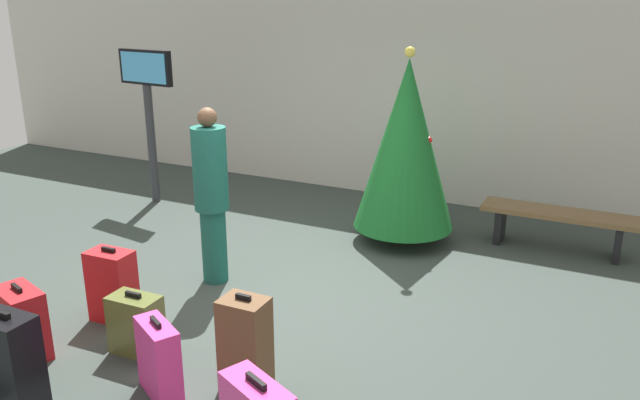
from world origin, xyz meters
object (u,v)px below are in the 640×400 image
at_px(holiday_tree, 406,145).
at_px(suitcase_6, 11,367).
at_px(suitcase_7, 22,323).
at_px(suitcase_1, 136,324).
at_px(suitcase_3, 245,345).
at_px(suitcase_0, 112,286).
at_px(waiting_bench, 558,220).
at_px(flight_info_kiosk, 148,97).
at_px(traveller_0, 211,193).
at_px(suitcase_2, 159,360).

distance_m(holiday_tree, suitcase_6, 4.68).
bearing_deg(suitcase_7, suitcase_1, 30.15).
bearing_deg(suitcase_3, suitcase_0, 167.83).
xyz_separation_m(suitcase_0, suitcase_7, (-0.20, -0.79, -0.04)).
distance_m(waiting_bench, suitcase_6, 5.79).
xyz_separation_m(suitcase_0, suitcase_6, (0.41, -1.36, 0.06)).
distance_m(waiting_bench, suitcase_0, 4.95).
distance_m(holiday_tree, suitcase_0, 3.60).
xyz_separation_m(holiday_tree, suitcase_1, (-1.11, -3.40, -0.94)).
xyz_separation_m(suitcase_3, suitcase_6, (-1.26, -1.00, 0.02)).
xyz_separation_m(holiday_tree, flight_info_kiosk, (-3.76, -0.12, 0.33)).
height_order(flight_info_kiosk, traveller_0, flight_info_kiosk).
bearing_deg(suitcase_7, holiday_tree, 63.83).
bearing_deg(suitcase_3, holiday_tree, 89.66).
bearing_deg(suitcase_3, traveller_0, 132.49).
bearing_deg(flight_info_kiosk, suitcase_3, -41.45).
relative_size(holiday_tree, traveller_0, 1.27).
bearing_deg(waiting_bench, holiday_tree, -162.74).
bearing_deg(waiting_bench, suitcase_6, -121.07).
bearing_deg(suitcase_7, suitcase_6, -42.67).
bearing_deg(suitcase_2, suitcase_6, -138.08).
height_order(waiting_bench, suitcase_3, suitcase_3).
bearing_deg(waiting_bench, traveller_0, -140.97).
distance_m(flight_info_kiosk, suitcase_1, 4.40).
bearing_deg(suitcase_7, suitcase_0, 75.56).
height_order(traveller_0, suitcase_0, traveller_0).
bearing_deg(holiday_tree, flight_info_kiosk, -178.15).
distance_m(flight_info_kiosk, suitcase_7, 4.35).
height_order(flight_info_kiosk, suitcase_6, flight_info_kiosk).
bearing_deg(flight_info_kiosk, traveller_0, -37.47).
xyz_separation_m(flight_info_kiosk, traveller_0, (2.40, -1.84, -0.56)).
relative_size(suitcase_0, suitcase_2, 1.14).
relative_size(suitcase_0, suitcase_7, 1.12).
bearing_deg(suitcase_0, traveller_0, 73.35).
bearing_deg(holiday_tree, traveller_0, -124.79).
bearing_deg(suitcase_0, suitcase_7, -104.44).
bearing_deg(waiting_bench, flight_info_kiosk, -173.19).
xyz_separation_m(flight_info_kiosk, suitcase_7, (1.86, -3.73, -1.23)).
xyz_separation_m(waiting_bench, suitcase_0, (-3.40, -3.59, -0.03)).
distance_m(traveller_0, suitcase_3, 2.07).
height_order(suitcase_2, suitcase_6, suitcase_6).
relative_size(traveller_0, suitcase_2, 2.95).
height_order(suitcase_0, suitcase_7, suitcase_0).
xyz_separation_m(suitcase_1, suitcase_3, (1.09, -0.02, 0.12)).
relative_size(traveller_0, suitcase_6, 2.23).
bearing_deg(suitcase_2, flight_info_kiosk, 131.35).
height_order(holiday_tree, suitcase_6, holiday_tree).
bearing_deg(suitcase_6, waiting_bench, 58.93).
height_order(waiting_bench, suitcase_0, suitcase_0).
bearing_deg(suitcase_6, suitcase_7, 137.33).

